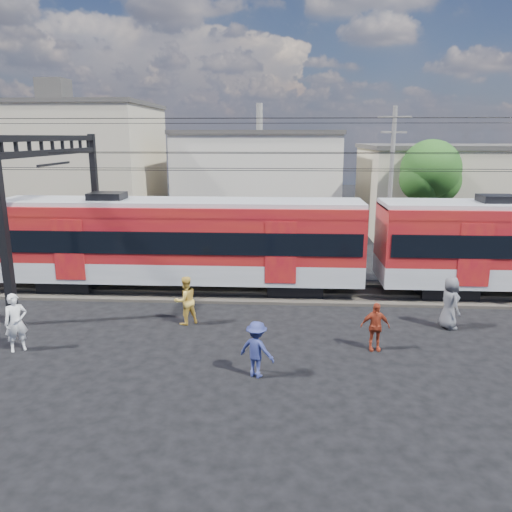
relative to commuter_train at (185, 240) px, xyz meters
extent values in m
plane|color=black|center=(4.33, -8.00, -2.40)|extent=(120.00, 120.00, 0.00)
cube|color=#2D2823|center=(4.33, 0.00, -2.34)|extent=(70.00, 3.40, 0.12)
cube|color=#59544C|center=(4.33, -0.75, -2.22)|extent=(70.00, 0.12, 0.12)
cube|color=#59544C|center=(4.33, 0.75, -2.22)|extent=(70.00, 0.12, 0.12)
cube|color=black|center=(-5.33, 0.00, -2.05)|extent=(2.40, 2.20, 0.70)
cube|color=black|center=(4.91, 0.00, -2.05)|extent=(2.40, 2.20, 0.70)
cube|color=#989A9F|center=(-0.21, 0.00, -1.25)|extent=(16.00, 3.00, 0.90)
cube|color=maroon|center=(-0.21, 0.00, 0.40)|extent=(16.00, 3.00, 2.40)
cube|color=black|center=(-0.21, 0.00, 0.15)|extent=(15.68, 3.08, 0.95)
cube|color=#989A9F|center=(-0.21, 0.00, 1.65)|extent=(16.00, 2.60, 0.25)
cube|color=black|center=(11.47, 0.00, -2.05)|extent=(2.40, 2.20, 0.70)
cube|color=black|center=(-5.67, -4.50, 1.10)|extent=(0.30, 0.30, 7.00)
cube|color=black|center=(-5.67, 4.50, 1.10)|extent=(0.30, 0.30, 7.00)
cube|color=black|center=(-5.67, 0.00, 4.40)|extent=(0.25, 9.30, 0.25)
cube|color=black|center=(-5.67, 0.00, 3.80)|extent=(0.25, 9.30, 0.25)
cylinder|color=black|center=(4.33, -0.70, 3.10)|extent=(70.00, 0.03, 0.03)
cylinder|color=black|center=(4.33, 0.70, 3.10)|extent=(70.00, 0.03, 0.03)
cylinder|color=black|center=(4.33, -0.70, 3.80)|extent=(70.00, 0.03, 0.03)
cylinder|color=black|center=(4.33, 0.70, 3.80)|extent=(70.00, 0.03, 0.03)
cylinder|color=black|center=(4.33, -3.50, 5.10)|extent=(70.00, 0.03, 0.03)
cylinder|color=black|center=(4.33, 3.50, 5.10)|extent=(70.00, 0.03, 0.03)
cube|color=tan|center=(-12.67, 16.00, 2.10)|extent=(14.00, 10.00, 9.00)
cube|color=#3F3D3A|center=(-12.67, 16.00, 6.75)|extent=(14.28, 10.20, 0.30)
cube|color=beige|center=(2.33, 19.00, 1.10)|extent=(12.00, 12.00, 7.00)
cube|color=#3F3D3A|center=(2.33, 19.00, 4.75)|extent=(12.24, 12.24, 0.30)
cube|color=tan|center=(18.33, 16.00, 0.60)|extent=(16.00, 10.00, 6.00)
cube|color=#3F3D3A|center=(18.33, 16.00, 3.75)|extent=(16.32, 10.20, 0.30)
cylinder|color=slate|center=(10.33, 7.00, 1.85)|extent=(0.24, 0.24, 8.50)
cube|color=slate|center=(10.33, 7.00, 5.50)|extent=(1.80, 0.12, 0.12)
cube|color=slate|center=(10.33, 7.00, 4.70)|extent=(1.40, 0.12, 0.12)
cylinder|color=#382619|center=(13.33, 10.00, -0.44)|extent=(0.36, 0.36, 3.92)
sphere|color=#204313|center=(13.33, 10.00, 2.50)|extent=(3.64, 3.64, 3.64)
sphere|color=#204313|center=(13.93, 10.30, 1.80)|extent=(2.80, 2.80, 2.80)
imported|color=silver|center=(-4.30, -6.71, -1.43)|extent=(0.84, 0.79, 1.94)
imported|color=gold|center=(0.76, -4.02, -1.48)|extent=(1.14, 1.10, 1.84)
imported|color=navy|center=(3.65, -8.09, -1.55)|extent=(1.26, 1.05, 1.69)
imported|color=maroon|center=(7.42, -6.01, -1.58)|extent=(0.98, 0.45, 1.64)
imported|color=#505055|center=(10.48, -3.89, -1.43)|extent=(0.84, 1.08, 1.94)
camera|label=1|loc=(4.42, -21.53, 4.48)|focal=35.00mm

